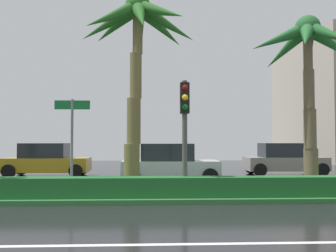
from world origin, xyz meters
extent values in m
cube|color=black|center=(0.00, 9.00, -0.05)|extent=(90.00, 42.00, 0.10)
cube|color=white|center=(0.00, 2.00, 0.00)|extent=(81.00, 0.14, 0.01)
cube|color=#2D6B33|center=(0.00, 8.00, 0.07)|extent=(85.50, 4.00, 0.15)
cube|color=#1E6028|center=(0.00, 6.60, 0.45)|extent=(76.50, 0.70, 0.60)
cylinder|color=brown|center=(0.36, 8.09, 0.94)|extent=(0.54, 0.54, 1.59)
cylinder|color=brown|center=(0.42, 8.15, 2.53)|extent=(0.48, 0.48, 1.59)
cylinder|color=brown|center=(0.48, 8.20, 4.12)|extent=(0.41, 0.41, 1.59)
cylinder|color=brown|center=(0.54, 8.26, 5.70)|extent=(0.35, 0.35, 1.59)
sphere|color=#255D20|center=(0.54, 8.26, 6.59)|extent=(0.90, 0.90, 0.90)
cone|color=#255D20|center=(1.53, 8.26, 6.00)|extent=(2.27, 0.56, 1.68)
cone|color=#255D20|center=(1.34, 8.92, 6.08)|extent=(2.14, 1.92, 1.53)
cone|color=#255D20|center=(0.58, 9.28, 6.06)|extent=(0.63, 2.32, 1.57)
cone|color=#255D20|center=(-0.26, 8.95, 6.14)|extent=(2.14, 1.96, 1.42)
cone|color=#255D20|center=(-0.45, 8.41, 6.03)|extent=(2.35, 0.89, 1.62)
cone|color=#255D20|center=(-0.25, 7.63, 6.04)|extent=(2.15, 1.86, 1.61)
cone|color=#255D20|center=(0.67, 7.31, 5.95)|extent=(0.85, 2.28, 1.75)
cone|color=#255D20|center=(1.29, 7.48, 6.16)|extent=(2.03, 2.09, 1.38)
cylinder|color=brown|center=(6.76, 8.40, 0.86)|extent=(0.50, 0.50, 1.42)
cylinder|color=brown|center=(6.72, 8.36, 2.28)|extent=(0.44, 0.44, 1.42)
cylinder|color=brown|center=(6.69, 8.32, 3.69)|extent=(0.38, 0.38, 1.42)
cylinder|color=brown|center=(6.66, 8.28, 5.11)|extent=(0.32, 0.32, 1.42)
sphere|color=#24602B|center=(6.66, 8.28, 5.92)|extent=(0.90, 0.90, 0.90)
cone|color=#24602B|center=(7.56, 8.35, 5.35)|extent=(2.15, 0.71, 1.62)
cone|color=#24602B|center=(7.09, 9.17, 5.51)|extent=(1.47, 2.22, 1.33)
cone|color=#24602B|center=(6.14, 9.02, 5.34)|extent=(1.67, 2.05, 1.64)
cone|color=#24602B|center=(5.66, 8.35, 5.54)|extent=(2.24, 0.71, 1.29)
cone|color=#24602B|center=(6.25, 7.44, 5.39)|extent=(1.45, 2.17, 1.54)
cone|color=#24602B|center=(7.04, 7.41, 5.42)|extent=(1.39, 2.20, 1.48)
cylinder|color=#4C4C47|center=(2.07, 6.83, 1.94)|extent=(0.16, 0.16, 3.58)
cube|color=black|center=(2.07, 6.83, 3.18)|extent=(0.28, 0.32, 0.96)
sphere|color=maroon|center=(2.07, 6.66, 3.48)|extent=(0.20, 0.20, 0.20)
sphere|color=yellow|center=(2.07, 6.66, 3.18)|extent=(0.20, 0.20, 0.20)
sphere|color=#0F591E|center=(2.07, 6.66, 2.88)|extent=(0.20, 0.20, 0.20)
cylinder|color=slate|center=(-1.44, 7.01, 1.65)|extent=(0.08, 0.08, 3.00)
cube|color=#146B2D|center=(-1.44, 7.01, 2.97)|extent=(1.10, 0.03, 0.28)
cube|color=#B28C1E|center=(-4.39, 14.92, 0.60)|extent=(4.30, 1.76, 0.72)
cube|color=#1E2328|center=(-4.54, 14.92, 1.34)|extent=(2.30, 1.58, 0.76)
cylinder|color=black|center=(-2.74, 15.82, 0.34)|extent=(0.68, 0.22, 0.68)
cylinder|color=black|center=(-2.74, 14.02, 0.34)|extent=(0.68, 0.22, 0.68)
cylinder|color=black|center=(-6.04, 15.82, 0.34)|extent=(0.68, 0.22, 0.68)
cylinder|color=black|center=(-6.04, 14.02, 0.34)|extent=(0.68, 0.22, 0.68)
cube|color=silver|center=(1.88, 11.92, 0.60)|extent=(4.30, 1.76, 0.72)
cube|color=#1E2328|center=(1.73, 11.92, 1.34)|extent=(2.30, 1.58, 0.76)
cylinder|color=black|center=(3.53, 12.82, 0.34)|extent=(0.68, 0.22, 0.68)
cylinder|color=black|center=(3.53, 11.02, 0.34)|extent=(0.68, 0.22, 0.68)
cylinder|color=black|center=(0.23, 12.82, 0.34)|extent=(0.68, 0.22, 0.68)
cylinder|color=black|center=(0.23, 11.02, 0.34)|extent=(0.68, 0.22, 0.68)
cube|color=gray|center=(8.32, 15.24, 0.60)|extent=(4.30, 1.76, 0.72)
cube|color=#1E2328|center=(8.17, 15.24, 1.34)|extent=(2.30, 1.58, 0.76)
cylinder|color=black|center=(9.97, 16.14, 0.34)|extent=(0.68, 0.22, 0.68)
cylinder|color=black|center=(9.97, 14.34, 0.34)|extent=(0.68, 0.22, 0.68)
cylinder|color=black|center=(6.67, 16.14, 0.34)|extent=(0.68, 0.22, 0.68)
cylinder|color=black|center=(6.67, 14.34, 0.34)|extent=(0.68, 0.22, 0.68)
camera|label=1|loc=(1.05, -4.64, 1.85)|focal=39.49mm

